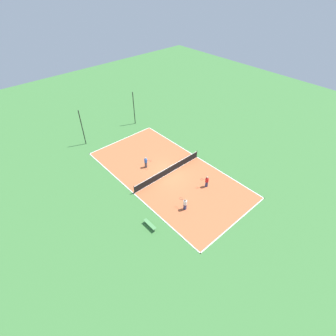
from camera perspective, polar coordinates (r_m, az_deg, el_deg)
ground_plane at (r=30.99m, az=0.00°, el=-1.29°), size 80.00×80.00×0.00m
court_surface at (r=30.98m, az=0.00°, el=-1.27°), size 10.04×19.68×0.02m
tennis_net at (r=30.65m, az=0.00°, el=-0.53°), size 9.84×0.10×1.00m
bench at (r=25.35m, az=-3.98°, el=-12.13°), size 0.36×1.58×0.45m
player_near_blue at (r=31.54m, az=-4.84°, el=1.38°), size 0.75×0.97×1.46m
player_coach_red at (r=29.13m, az=8.44°, el=-2.80°), size 0.96×0.80×1.44m
player_near_white at (r=26.48m, az=3.73°, el=-7.73°), size 0.37×0.94×1.42m
tennis_ball_midcourt at (r=32.32m, az=3.38°, el=0.76°), size 0.07×0.07×0.07m
tennis_ball_right_alley at (r=30.85m, az=14.15°, el=-2.84°), size 0.07×0.07×0.07m
fence_post_back_left at (r=36.47m, az=-18.17°, el=8.31°), size 0.12×0.12×5.03m
fence_post_back_right at (r=39.89m, az=-7.43°, el=12.73°), size 0.12×0.12×5.03m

